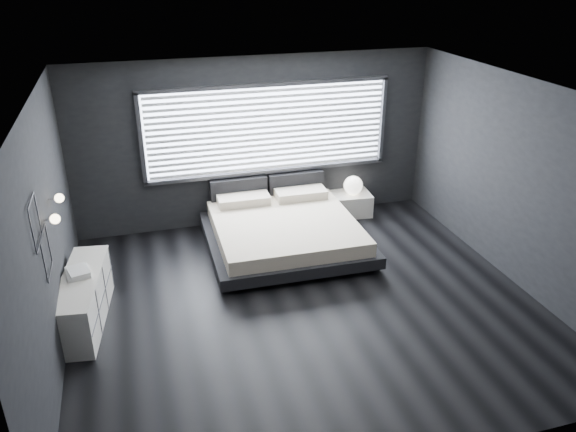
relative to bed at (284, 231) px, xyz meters
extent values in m
plane|color=black|center=(-0.16, -1.60, -0.29)|extent=(6.00, 6.00, 0.00)
plane|color=silver|center=(-0.16, -1.60, 2.51)|extent=(6.00, 6.00, 0.00)
cube|color=black|center=(-0.16, 1.15, 1.11)|extent=(6.00, 0.04, 2.80)
cube|color=black|center=(-0.16, -4.35, 1.11)|extent=(6.00, 0.04, 2.80)
cube|color=black|center=(-3.16, -1.60, 1.11)|extent=(0.04, 5.50, 2.80)
cube|color=black|center=(2.84, -1.60, 1.11)|extent=(0.04, 5.50, 2.80)
cube|color=white|center=(0.04, 1.13, 1.32)|extent=(4.00, 0.02, 1.38)
cube|color=#47474C|center=(-2.00, 1.10, 1.32)|extent=(0.06, 0.08, 1.48)
cube|color=#47474C|center=(2.08, 1.10, 1.32)|extent=(0.06, 0.08, 1.48)
cube|color=#47474C|center=(0.04, 1.10, 2.05)|extent=(4.14, 0.08, 0.06)
cube|color=#47474C|center=(0.04, 1.10, 0.59)|extent=(4.14, 0.08, 0.06)
cube|color=white|center=(0.04, 1.07, 1.32)|extent=(3.94, 0.03, 1.32)
cube|color=black|center=(-0.50, 1.04, 0.28)|extent=(0.96, 0.16, 0.52)
cube|color=black|center=(0.50, 1.04, 0.28)|extent=(0.96, 0.16, 0.52)
cylinder|color=silver|center=(-3.11, -1.55, 1.31)|extent=(0.10, 0.02, 0.02)
sphere|color=#FFE5B7|center=(-3.04, -1.55, 1.31)|extent=(0.11, 0.11, 0.11)
cylinder|color=silver|center=(-3.11, -0.95, 1.31)|extent=(0.10, 0.02, 0.02)
sphere|color=#FFE5B7|center=(-3.04, -0.95, 1.31)|extent=(0.11, 0.11, 0.11)
cube|color=#47474C|center=(-3.13, -2.15, 1.79)|extent=(0.01, 0.46, 0.02)
cube|color=#47474C|center=(-3.13, -2.15, 1.33)|extent=(0.01, 0.46, 0.02)
cube|color=#47474C|center=(-3.13, -1.92, 1.56)|extent=(0.01, 0.02, 0.46)
cube|color=#47474C|center=(-3.13, -2.38, 1.56)|extent=(0.01, 0.02, 0.46)
cube|color=#47474C|center=(-3.13, -1.90, 1.32)|extent=(0.01, 0.46, 0.02)
cube|color=#47474C|center=(-3.13, -1.90, 0.86)|extent=(0.01, 0.46, 0.02)
cube|color=#47474C|center=(-3.13, -1.67, 1.09)|extent=(0.01, 0.02, 0.46)
cube|color=#47474C|center=(-3.13, -2.13, 1.09)|extent=(0.01, 0.02, 0.46)
cube|color=black|center=(-1.05, -0.95, -0.25)|extent=(0.13, 0.13, 0.09)
cube|color=black|center=(1.02, -0.99, -0.25)|extent=(0.13, 0.13, 0.09)
cube|color=black|center=(-1.02, 0.90, -0.25)|extent=(0.13, 0.13, 0.09)
cube|color=black|center=(1.05, 0.86, -0.25)|extent=(0.13, 0.13, 0.09)
cube|color=black|center=(0.00, -0.05, -0.11)|extent=(2.44, 2.34, 0.17)
cube|color=beige|center=(0.00, -0.05, 0.08)|extent=(2.18, 2.18, 0.22)
cube|color=beige|center=(-0.48, 0.81, 0.26)|extent=(0.86, 0.47, 0.14)
cube|color=beige|center=(0.51, 0.80, 0.26)|extent=(0.86, 0.47, 0.14)
cube|color=white|center=(1.48, 0.90, -0.09)|extent=(0.71, 0.61, 0.39)
sphere|color=white|center=(1.49, 0.86, 0.27)|extent=(0.33, 0.33, 0.33)
cube|color=white|center=(-2.94, -1.20, 0.03)|extent=(0.67, 1.66, 0.64)
cube|color=#47474C|center=(-2.71, -1.23, 0.03)|extent=(0.23, 1.58, 0.62)
cube|color=white|center=(-2.96, -1.12, 0.38)|extent=(0.33, 0.39, 0.04)
cube|color=white|center=(-2.95, -1.14, 0.41)|extent=(0.30, 0.36, 0.03)
camera|label=1|loc=(-2.14, -7.56, 3.93)|focal=35.00mm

